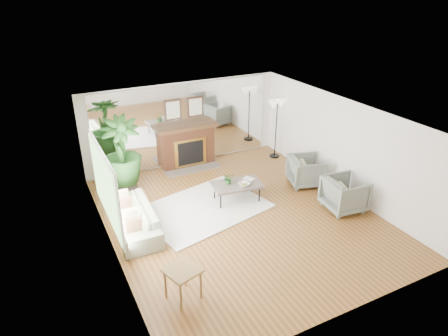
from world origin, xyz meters
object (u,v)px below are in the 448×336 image
armchair_front (345,194)px  potted_ficus (122,154)px  fireplace (188,145)px  sofa (133,218)px  side_table (183,274)px  floor_lamp (277,109)px  coffee_table (237,185)px  armchair_back (306,171)px

armchair_front → potted_ficus: bearing=60.4°
fireplace → sofa: fireplace is taller
side_table → floor_lamp: (4.90, 4.52, 1.05)m
fireplace → coffee_table: bearing=-83.8°
coffee_table → sofa: sofa is taller
sofa → armchair_front: bearing=76.1°
armchair_back → potted_ficus: (-4.56, 1.79, 0.71)m
fireplace → armchair_back: size_ratio=2.31×
sofa → potted_ficus: potted_ficus is taller
armchair_front → potted_ficus: 5.68m
sofa → armchair_front: size_ratio=2.29×
potted_ficus → sofa: bearing=-98.5°
armchair_front → floor_lamp: size_ratio=0.50×
sofa → armchair_front: 5.07m
potted_ficus → coffee_table: bearing=-35.8°
coffee_table → armchair_back: (2.14, -0.04, -0.05)m
fireplace → floor_lamp: size_ratio=1.10×
potted_ficus → floor_lamp: (4.84, 0.18, 0.48)m
coffee_table → armchair_front: size_ratio=1.44×
armchair_back → armchair_front: bearing=-161.8°
armchair_back → floor_lamp: bearing=9.1°
sofa → armchair_back: size_ratio=2.38×
sofa → side_table: side_table is taller
coffee_table → floor_lamp: floor_lamp is taller
armchair_back → floor_lamp: 2.32m
coffee_table → armchair_front: bearing=-35.4°
side_table → fireplace: bearing=66.9°
fireplace → side_table: fireplace is taller
coffee_table → side_table: bearing=-133.8°
sofa → armchair_front: armchair_front is taller
potted_ficus → side_table: bearing=-90.8°
armchair_front → floor_lamp: 3.66m
armchair_back → fireplace: bearing=60.0°
coffee_table → armchair_back: bearing=-1.2°
coffee_table → armchair_back: armchair_back is taller
armchair_back → side_table: size_ratio=1.28×
armchair_front → floor_lamp: bearing=1.7°
sofa → potted_ficus: bearing=173.9°
armchair_front → potted_ficus: potted_ficus is taller
armchair_back → side_table: (-4.62, -2.55, 0.13)m
fireplace → armchair_back: fireplace is taller
armchair_back → side_table: armchair_back is taller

